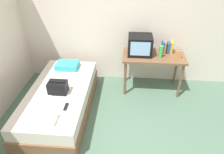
{
  "coord_description": "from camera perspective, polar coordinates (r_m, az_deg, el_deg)",
  "views": [
    {
      "loc": [
        0.18,
        -1.93,
        2.55
      ],
      "look_at": [
        -0.07,
        1.1,
        0.55
      ],
      "focal_mm": 32.98,
      "sensor_mm": 36.0,
      "label": 1
    }
  ],
  "objects": [
    {
      "name": "handbag",
      "position": [
        3.45,
        -14.78,
        -2.76
      ],
      "size": [
        0.3,
        0.2,
        0.22
      ],
      "color": "black",
      "rests_on": "bed"
    },
    {
      "name": "picture_frame",
      "position": [
        3.93,
        17.93,
        5.93
      ],
      "size": [
        0.11,
        0.02,
        0.16
      ],
      "primitive_type": "cube",
      "color": "#B27F4C",
      "rests_on": "desk"
    },
    {
      "name": "ground_plane",
      "position": [
        3.21,
        -0.41,
        -19.39
      ],
      "size": [
        8.0,
        8.0,
        0.0
      ],
      "primitive_type": "plane",
      "color": "#4C6B56"
    },
    {
      "name": "remote_silver",
      "position": [
        3.72,
        -16.6,
        -1.82
      ],
      "size": [
        0.04,
        0.14,
        0.02
      ],
      "primitive_type": "cube",
      "color": "#B7B7BC",
      "rests_on": "bed"
    },
    {
      "name": "magazine",
      "position": [
        3.43,
        -18.37,
        -5.64
      ],
      "size": [
        0.21,
        0.29,
        0.01
      ],
      "primitive_type": "cube",
      "color": "white",
      "rests_on": "bed"
    },
    {
      "name": "folded_towel",
      "position": [
        3.02,
        -17.74,
        -11.08
      ],
      "size": [
        0.28,
        0.22,
        0.06
      ],
      "primitive_type": "cube",
      "color": "white",
      "rests_on": "bed"
    },
    {
      "name": "book_row",
      "position": [
        4.09,
        15.04,
        8.0
      ],
      "size": [
        0.2,
        0.16,
        0.23
      ],
      "color": "#2D5699",
      "rests_on": "desk"
    },
    {
      "name": "desk",
      "position": [
        4.02,
        11.36,
        4.71
      ],
      "size": [
        1.16,
        0.6,
        0.77
      ],
      "color": "brown",
      "rests_on": "ground"
    },
    {
      "name": "water_bottle",
      "position": [
        3.86,
        13.4,
        6.83
      ],
      "size": [
        0.07,
        0.07,
        0.23
      ],
      "primitive_type": "cylinder",
      "color": "green",
      "rests_on": "desk"
    },
    {
      "name": "bed",
      "position": [
        3.72,
        -14.05,
        -6.27
      ],
      "size": [
        1.0,
        2.0,
        0.48
      ],
      "color": "brown",
      "rests_on": "ground"
    },
    {
      "name": "wall_back",
      "position": [
        4.13,
        2.1,
        15.68
      ],
      "size": [
        5.2,
        0.1,
        2.6
      ],
      "primitive_type": "cube",
      "color": "beige",
      "rests_on": "ground"
    },
    {
      "name": "tv",
      "position": [
        3.9,
        7.74,
        8.78
      ],
      "size": [
        0.44,
        0.39,
        0.36
      ],
      "color": "black",
      "rests_on": "desk"
    },
    {
      "name": "pillow",
      "position": [
        4.11,
        -12.26,
        3.14
      ],
      "size": [
        0.42,
        0.31,
        0.11
      ],
      "primitive_type": "cube",
      "color": "#33A8B7",
      "rests_on": "bed"
    },
    {
      "name": "remote_dark",
      "position": [
        3.18,
        -12.62,
        -8.01
      ],
      "size": [
        0.04,
        0.16,
        0.02
      ],
      "primitive_type": "cube",
      "color": "black",
      "rests_on": "bed"
    }
  ]
}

